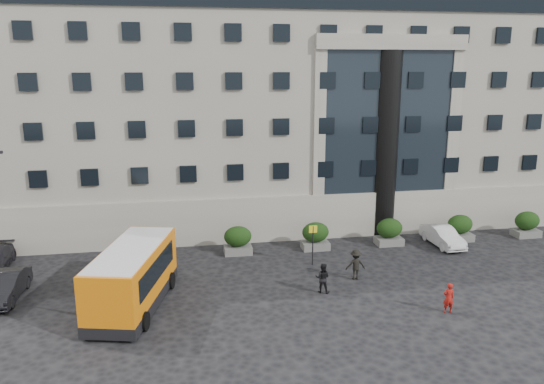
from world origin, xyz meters
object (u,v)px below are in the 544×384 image
Objects in this scene: red_truck at (0,208)px; pedestrian_c at (356,265)px; bus_stop_sign at (313,238)px; parked_car_b at (5,287)px; hedge_a at (156,245)px; hedge_e at (460,228)px; hedge_c at (315,236)px; hedge_d at (389,232)px; minibus at (133,275)px; hedge_b at (238,240)px; hedge_f at (527,224)px; pedestrian_b at (323,278)px; white_taxi at (443,236)px; pedestrian_a at (449,298)px.

pedestrian_c is (23.14, -14.07, -0.65)m from red_truck.
bus_stop_sign is 0.59× the size of parked_car_b.
parked_car_b is (-7.57, -4.80, -0.22)m from hedge_a.
hedge_e is (20.80, 0.00, 0.00)m from hedge_a.
hedge_c is 5.20m from hedge_d.
hedge_b is at bearing 62.60° from minibus.
hedge_f reaches higher than pedestrian_b.
hedge_c is 1.00× the size of hedge_e.
hedge_c is 23.81m from red_truck.
hedge_e is 1.00× the size of hedge_f.
hedge_b is 0.31× the size of red_truck.
hedge_c reaches higher than white_taxi.
hedge_f is at bearing 10.24° from parked_car_b.
pedestrian_a is at bearing -24.70° from red_truck.
hedge_f is 6.93m from white_taxi.
bus_stop_sign reaches higher than hedge_d.
hedge_d reaches higher than parked_car_b.
hedge_f is at bearing -134.00° from pedestrian_b.
parked_car_b is 16.72m from pedestrian_b.
hedge_c is at bearing -10.33° from red_truck.
hedge_f is 0.31× the size of red_truck.
bus_stop_sign is at bearing -33.07° from hedge_b.
pedestrian_a is (5.04, -7.45, -0.95)m from bus_stop_sign.
pedestrian_a is (14.54, -10.25, -0.15)m from hedge_a.
hedge_e reaches higher than pedestrian_a.
hedge_c is at bearing 180.00° from hedge_f.
pedestrian_c is (6.17, -5.40, -0.05)m from hedge_b.
red_truck is (-21.27, 11.47, -0.20)m from bus_stop_sign.
hedge_d is 10.40m from hedge_f.
hedge_c and hedge_d have the same top height.
minibus is at bearing -43.96° from red_truck.
pedestrian_c is (2.34, 1.44, 0.06)m from pedestrian_b.
hedge_b is 1.11× the size of pedestrian_b.
pedestrian_a reaches higher than white_taxi.
hedge_c is 18.60m from parked_car_b.
hedge_a is 19.14m from white_taxi.
parked_car_b is (-23.17, -4.80, -0.22)m from hedge_d.
hedge_d is at bearing 164.32° from white_taxi.
pedestrian_b is at bearing -101.35° from hedge_c.
minibus reaches higher than red_truck.
hedge_a is 26.00m from hedge_f.
pedestrian_b is (20.80, -15.51, -0.71)m from red_truck.
white_taxi is 2.28× the size of pedestrian_c.
pedestrian_c is at bearing -128.07° from hedge_d.
bus_stop_sign reaches higher than hedge_f.
hedge_b and hedge_c have the same top height.
minibus is (-6.07, -6.89, 0.80)m from hedge_b.
pedestrian_a is 5.79m from pedestrian_c.
minibus is 4.48× the size of pedestrian_c.
hedge_a and hedge_b have the same top height.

